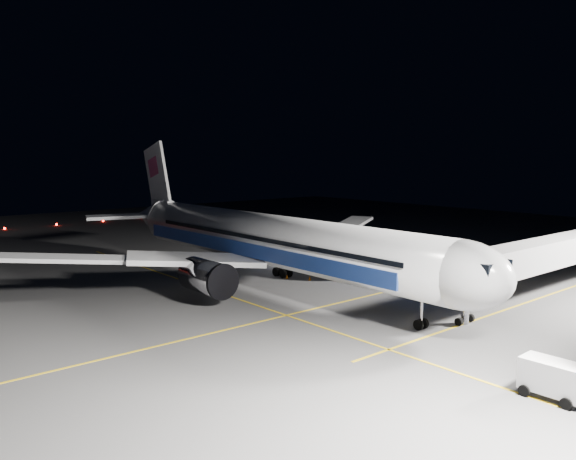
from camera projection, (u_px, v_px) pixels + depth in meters
The scene contains 12 objects.
ground at pixel (270, 286), 62.80m from camera, with size 200.00×200.00×0.00m, color #4C4C4F.
guide_line_main at pixel (333, 304), 55.23m from camera, with size 0.25×80.00×0.01m, color gold.
guide_line_cross at pixel (225, 295), 58.96m from camera, with size 70.00×0.25×0.01m, color gold.
guide_line_side at pixel (499, 312), 52.54m from camera, with size 0.25×40.00×0.01m, color gold.
airliner at pixel (264, 240), 62.94m from camera, with size 61.48×54.22×16.64m.
jet_bridge at pixel (543, 254), 57.09m from camera, with size 3.60×34.40×6.30m.
taxiway_lights at pixel (57, 225), 117.29m from camera, with size 0.44×60.44×0.44m.
service_truck at pixel (559, 381), 33.36m from camera, with size 4.65×2.19×2.34m.
baggage_tug at pixel (298, 256), 77.28m from camera, with size 3.01×2.65×1.86m.
safety_cone_a at pixel (310, 278), 65.78m from camera, with size 0.36×0.36×0.54m, color #DA6409.
safety_cone_b at pixel (287, 277), 66.71m from camera, with size 0.34×0.34×0.51m, color #DA6409.
safety_cone_c at pixel (377, 272), 69.06m from camera, with size 0.39×0.39×0.58m, color #DA6409.
Camera 1 is at (48.22, -38.10, 14.53)m, focal length 35.00 mm.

